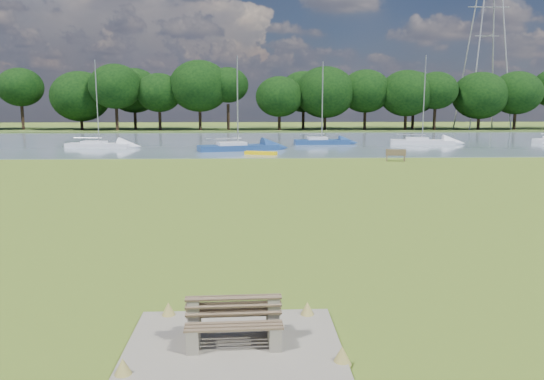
{
  "coord_description": "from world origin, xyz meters",
  "views": [
    {
      "loc": [
        0.34,
        -23.91,
        4.78
      ],
      "look_at": [
        1.26,
        -2.0,
        1.17
      ],
      "focal_mm": 35.0,
      "sensor_mm": 36.0,
      "label": 1
    }
  ],
  "objects_px": {
    "sailboat_3": "(321,140)",
    "sailboat_4": "(237,145)",
    "bench_pair": "(234,322)",
    "riverbank_bench": "(396,155)",
    "sailboat_0": "(98,144)",
    "kayak": "(261,153)",
    "sailboat_2": "(421,140)",
    "pylon": "(489,6)"
  },
  "relations": [
    {
      "from": "sailboat_2",
      "to": "sailboat_4",
      "type": "relative_size",
      "value": 1.09
    },
    {
      "from": "pylon",
      "to": "sailboat_0",
      "type": "distance_m",
      "value": 71.43
    },
    {
      "from": "sailboat_0",
      "to": "sailboat_3",
      "type": "distance_m",
      "value": 24.66
    },
    {
      "from": "bench_pair",
      "to": "sailboat_2",
      "type": "xyz_separation_m",
      "value": [
        20.28,
        50.91,
        0.0
      ]
    },
    {
      "from": "riverbank_bench",
      "to": "sailboat_3",
      "type": "height_order",
      "value": "sailboat_3"
    },
    {
      "from": "sailboat_3",
      "to": "sailboat_4",
      "type": "distance_m",
      "value": 12.15
    },
    {
      "from": "sailboat_0",
      "to": "sailboat_3",
      "type": "height_order",
      "value": "sailboat_3"
    },
    {
      "from": "bench_pair",
      "to": "pylon",
      "type": "xyz_separation_m",
      "value": [
        41.89,
        84.0,
        20.88
      ]
    },
    {
      "from": "sailboat_0",
      "to": "sailboat_2",
      "type": "bearing_deg",
      "value": 14.17
    },
    {
      "from": "riverbank_bench",
      "to": "sailboat_4",
      "type": "distance_m",
      "value": 16.68
    },
    {
      "from": "kayak",
      "to": "sailboat_2",
      "type": "relative_size",
      "value": 0.3
    },
    {
      "from": "bench_pair",
      "to": "sailboat_4",
      "type": "xyz_separation_m",
      "value": [
        -0.94,
        43.35,
        0.04
      ]
    },
    {
      "from": "sailboat_2",
      "to": "sailboat_4",
      "type": "bearing_deg",
      "value": -149.18
    },
    {
      "from": "riverbank_bench",
      "to": "sailboat_0",
      "type": "relative_size",
      "value": 0.19
    },
    {
      "from": "sailboat_3",
      "to": "sailboat_0",
      "type": "bearing_deg",
      "value": -174.94
    },
    {
      "from": "bench_pair",
      "to": "riverbank_bench",
      "type": "height_order",
      "value": "bench_pair"
    },
    {
      "from": "sailboat_4",
      "to": "riverbank_bench",
      "type": "bearing_deg",
      "value": -52.57
    },
    {
      "from": "sailboat_0",
      "to": "sailboat_3",
      "type": "bearing_deg",
      "value": 16.71
    },
    {
      "from": "sailboat_3",
      "to": "sailboat_4",
      "type": "relative_size",
      "value": 1.01
    },
    {
      "from": "bench_pair",
      "to": "sailboat_4",
      "type": "bearing_deg",
      "value": 89.15
    },
    {
      "from": "pylon",
      "to": "sailboat_3",
      "type": "distance_m",
      "value": 51.36
    },
    {
      "from": "sailboat_2",
      "to": "sailboat_3",
      "type": "bearing_deg",
      "value": -168.8
    },
    {
      "from": "sailboat_2",
      "to": "sailboat_4",
      "type": "height_order",
      "value": "sailboat_2"
    },
    {
      "from": "riverbank_bench",
      "to": "sailboat_0",
      "type": "bearing_deg",
      "value": 165.94
    },
    {
      "from": "bench_pair",
      "to": "pylon",
      "type": "height_order",
      "value": "pylon"
    },
    {
      "from": "riverbank_bench",
      "to": "sailboat_0",
      "type": "height_order",
      "value": "sailboat_0"
    },
    {
      "from": "pylon",
      "to": "sailboat_2",
      "type": "distance_m",
      "value": 44.69
    },
    {
      "from": "riverbank_bench",
      "to": "sailboat_2",
      "type": "xyz_separation_m",
      "value": [
        7.86,
        17.56,
        0.01
      ]
    },
    {
      "from": "kayak",
      "to": "riverbank_bench",
      "type": "bearing_deg",
      "value": -5.55
    },
    {
      "from": "pylon",
      "to": "sailboat_3",
      "type": "xyz_separation_m",
      "value": [
        -33.32,
        -33.09,
        -20.82
      ]
    },
    {
      "from": "sailboat_3",
      "to": "kayak",
      "type": "bearing_deg",
      "value": -123.97
    },
    {
      "from": "sailboat_0",
      "to": "sailboat_4",
      "type": "relative_size",
      "value": 0.99
    },
    {
      "from": "bench_pair",
      "to": "sailboat_0",
      "type": "xyz_separation_m",
      "value": [
        -15.86,
        47.53,
        -0.03
      ]
    },
    {
      "from": "sailboat_4",
      "to": "pylon",
      "type": "bearing_deg",
      "value": 27.74
    },
    {
      "from": "sailboat_3",
      "to": "sailboat_4",
      "type": "height_order",
      "value": "sailboat_3"
    },
    {
      "from": "kayak",
      "to": "sailboat_4",
      "type": "height_order",
      "value": "sailboat_4"
    },
    {
      "from": "riverbank_bench",
      "to": "pylon",
      "type": "xyz_separation_m",
      "value": [
        29.47,
        50.64,
        20.89
      ]
    },
    {
      "from": "bench_pair",
      "to": "sailboat_3",
      "type": "xyz_separation_m",
      "value": [
        8.57,
        50.91,
        0.06
      ]
    },
    {
      "from": "pylon",
      "to": "sailboat_0",
      "type": "xyz_separation_m",
      "value": [
        -57.75,
        -36.47,
        -20.91
      ]
    },
    {
      "from": "riverbank_bench",
      "to": "sailboat_3",
      "type": "xyz_separation_m",
      "value": [
        -3.86,
        17.56,
        0.07
      ]
    },
    {
      "from": "kayak",
      "to": "pylon",
      "type": "height_order",
      "value": "pylon"
    },
    {
      "from": "bench_pair",
      "to": "sailboat_3",
      "type": "relative_size",
      "value": 0.21
    }
  ]
}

